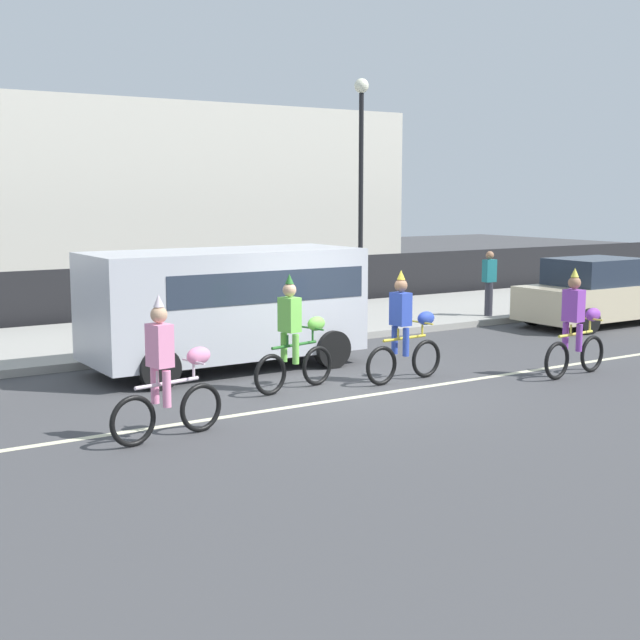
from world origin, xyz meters
name	(u,v)px	position (x,y,z in m)	size (l,w,h in m)	color
ground_plane	(358,389)	(0.00, 0.00, 0.00)	(80.00, 80.00, 0.00)	#424244
road_centre_line	(376,394)	(0.00, -0.50, 0.00)	(36.00, 0.14, 0.01)	beige
sidewalk_curb	(192,333)	(0.00, 6.50, 0.07)	(60.00, 5.00, 0.15)	#9E9B93
fence_line	(143,293)	(0.00, 9.40, 0.70)	(40.00, 0.08, 1.40)	black
parade_cyclist_pink	(168,376)	(-3.84, -1.12, 0.84)	(1.71, 0.53, 1.92)	black
parade_cyclist_lime	(295,339)	(-0.93, 0.48, 0.84)	(1.70, 0.55, 1.92)	black
parade_cyclist_cobalt	(405,333)	(1.01, 0.05, 0.84)	(1.72, 0.50, 1.92)	black
parade_cyclist_purple	(576,329)	(3.82, -1.23, 0.84)	(1.72, 0.50, 1.92)	black
parked_van_silver	(228,299)	(-1.01, 2.70, 1.28)	(5.00, 2.22, 2.18)	silver
parked_car_beige	(596,293)	(8.99, 2.68, 0.78)	(4.10, 1.92, 1.64)	beige
street_lamp_post	(361,161)	(4.79, 6.68, 3.99)	(0.36, 0.36, 5.86)	black
pedestrian_onlooker	(489,281)	(7.21, 4.53, 1.01)	(0.32, 0.20, 1.62)	#33333D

